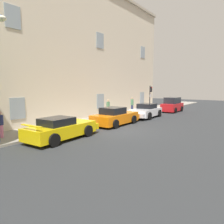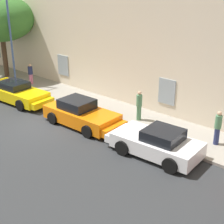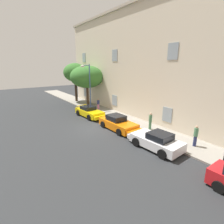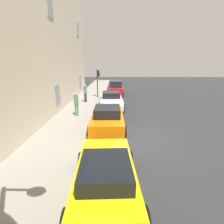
# 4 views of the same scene
# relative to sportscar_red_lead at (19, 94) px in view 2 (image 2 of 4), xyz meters

# --- Properties ---
(ground_plane) EXTENTS (80.00, 80.00, 0.00)m
(ground_plane) POSITION_rel_sportscar_red_lead_xyz_m (4.08, -1.47, -0.61)
(ground_plane) COLOR #2B2D30
(sidewalk) EXTENTS (60.00, 3.21, 0.14)m
(sidewalk) POSITION_rel_sportscar_red_lead_xyz_m (4.08, 2.67, -0.54)
(sidewalk) COLOR gray
(sidewalk) RESTS_ON ground
(sportscar_red_lead) EXTENTS (4.88, 2.24, 1.33)m
(sportscar_red_lead) POSITION_rel_sportscar_red_lead_xyz_m (0.00, 0.00, 0.00)
(sportscar_red_lead) COLOR yellow
(sportscar_red_lead) RESTS_ON ground
(sportscar_yellow_flank) EXTENTS (4.81, 2.20, 1.45)m
(sportscar_yellow_flank) POSITION_rel_sportscar_red_lead_xyz_m (5.77, 0.20, 0.02)
(sportscar_yellow_flank) COLOR orange
(sportscar_yellow_flank) RESTS_ON ground
(sportscar_white_middle) EXTENTS (4.58, 2.35, 1.40)m
(sportscar_white_middle) POSITION_rel_sportscar_red_lead_xyz_m (10.60, 0.10, 0.02)
(sportscar_white_middle) COLOR white
(sportscar_white_middle) RESTS_ON ground
(tree_near_kerb) EXTENTS (5.19, 5.19, 6.29)m
(tree_near_kerb) POSITION_rel_sportscar_red_lead_xyz_m (-5.50, 2.61, 4.08)
(tree_near_kerb) COLOR #473323
(tree_near_kerb) RESTS_ON sidewalk
(street_lamp) EXTENTS (0.44, 1.42, 6.44)m
(street_lamp) POSITION_rel_sportscar_red_lead_xyz_m (-2.97, 1.34, 3.91)
(street_lamp) COLOR #3F5999
(street_lamp) RESTS_ON sidewalk
(pedestrian_admiring) EXTENTS (0.47, 0.47, 1.74)m
(pedestrian_admiring) POSITION_rel_sportscar_red_lead_xyz_m (7.81, 2.63, 0.43)
(pedestrian_admiring) COLOR #4C7F59
(pedestrian_admiring) RESTS_ON sidewalk
(pedestrian_strolling) EXTENTS (0.46, 0.46, 1.76)m
(pedestrian_strolling) POSITION_rel_sportscar_red_lead_xyz_m (12.48, 2.74, 0.44)
(pedestrian_strolling) COLOR navy
(pedestrian_strolling) RESTS_ON sidewalk
(pedestrian_bystander) EXTENTS (0.46, 0.46, 1.55)m
(pedestrian_bystander) POSITION_rel_sportscar_red_lead_xyz_m (-2.39, 2.70, 0.32)
(pedestrian_bystander) COLOR pink
(pedestrian_bystander) RESTS_ON sidewalk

